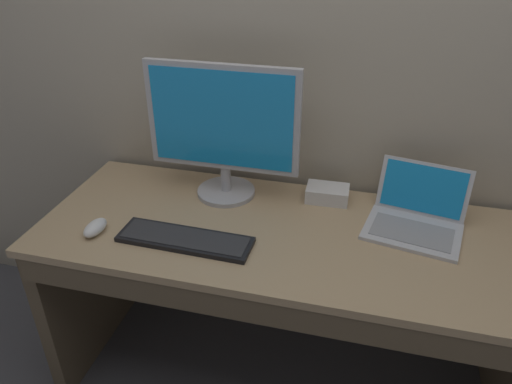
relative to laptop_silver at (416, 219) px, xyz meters
name	(u,v)px	position (x,y,z in m)	size (l,w,h in m)	color
ground_plane	(282,378)	(-0.43, -0.13, -0.80)	(14.00, 14.00, 0.00)	#4C4C51
desk	(285,285)	(-0.43, -0.14, -0.27)	(1.75, 0.68, 0.76)	tan
laptop_silver	(416,219)	(0.00, 0.00, 0.00)	(0.36, 0.34, 0.20)	silver
external_monitor	(223,129)	(-0.71, 0.05, 0.24)	(0.57, 0.22, 0.52)	#B7B7BC
wired_keyboard	(185,239)	(-0.75, -0.28, -0.03)	(0.46, 0.14, 0.02)	black
computer_mouse	(95,228)	(-1.06, -0.31, -0.01)	(0.06, 0.11, 0.04)	white
external_drive_box	(327,194)	(-0.32, 0.11, -0.01)	(0.16, 0.10, 0.06)	silver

